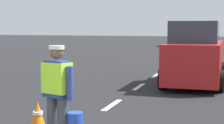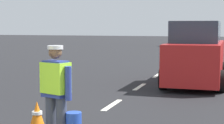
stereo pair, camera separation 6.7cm
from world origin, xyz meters
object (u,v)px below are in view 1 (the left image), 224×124
at_px(road_worker, 59,90).
at_px(car_oncoming_third, 181,36).
at_px(traffic_cone_near, 38,115).
at_px(car_outgoing_ahead, 195,55).

relative_size(road_worker, car_oncoming_third, 0.42).
distance_m(traffic_cone_near, car_oncoming_third, 31.38).
bearing_deg(car_outgoing_ahead, road_worker, -102.04).
height_order(road_worker, traffic_cone_near, road_worker).
bearing_deg(road_worker, car_outgoing_ahead, 77.96).
xyz_separation_m(road_worker, traffic_cone_near, (-0.84, 0.84, -0.67)).
distance_m(traffic_cone_near, car_outgoing_ahead, 7.05).
xyz_separation_m(traffic_cone_near, car_oncoming_third, (-1.06, 31.36, 0.75)).
distance_m(road_worker, car_oncoming_third, 32.25).
bearing_deg(traffic_cone_near, road_worker, -44.87).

